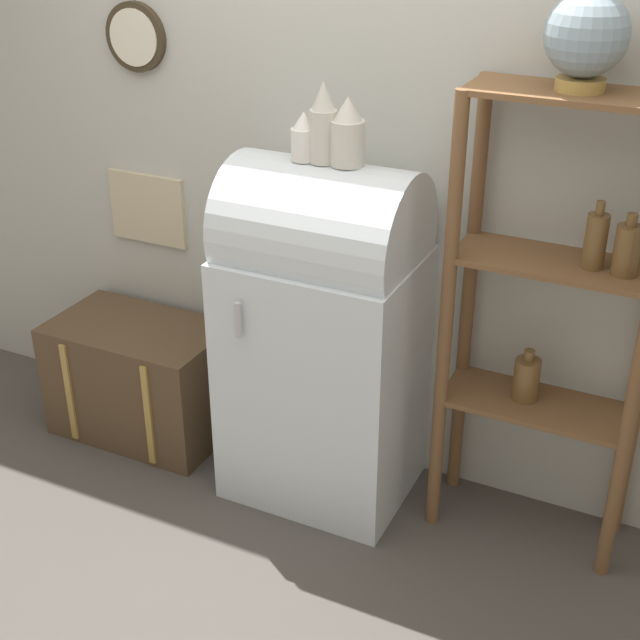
{
  "coord_description": "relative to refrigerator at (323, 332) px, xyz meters",
  "views": [
    {
      "loc": [
        1.3,
        -2.43,
        2.31
      ],
      "look_at": [
        -0.01,
        0.27,
        0.76
      ],
      "focal_mm": 50.0,
      "sensor_mm": 36.0,
      "label": 1
    }
  ],
  "objects": [
    {
      "name": "ground_plane",
      "position": [
        0.0,
        -0.27,
        -0.71
      ],
      "size": [
        12.0,
        12.0,
        0.0
      ],
      "primitive_type": "plane",
      "color": "#4C4742"
    },
    {
      "name": "wall_back",
      "position": [
        -0.01,
        0.3,
        0.64
      ],
      "size": [
        7.0,
        0.09,
        2.7
      ],
      "color": "#B7B7AD",
      "rests_on": "ground_plane"
    },
    {
      "name": "refrigerator",
      "position": [
        0.0,
        0.0,
        0.0
      ],
      "size": [
        0.7,
        0.58,
        1.38
      ],
      "color": "silver",
      "rests_on": "ground_plane"
    },
    {
      "name": "suitcase_trunk",
      "position": [
        -0.9,
        0.01,
        -0.45
      ],
      "size": [
        0.76,
        0.47,
        0.52
      ],
      "color": "brown",
      "rests_on": "ground_plane"
    },
    {
      "name": "shelf_unit",
      "position": [
        0.83,
        0.1,
        0.25
      ],
      "size": [
        0.7,
        0.31,
        1.69
      ],
      "color": "brown",
      "rests_on": "ground_plane"
    },
    {
      "name": "globe",
      "position": [
        0.82,
        0.1,
        1.14
      ],
      "size": [
        0.25,
        0.25,
        0.29
      ],
      "color": "#AD8942",
      "rests_on": "shelf_unit"
    },
    {
      "name": "vase_left",
      "position": [
        -0.07,
        -0.01,
        0.75
      ],
      "size": [
        0.09,
        0.09,
        0.17
      ],
      "color": "white",
      "rests_on": "refrigerator"
    },
    {
      "name": "vase_center",
      "position": [
        -0.0,
        -0.0,
        0.8
      ],
      "size": [
        0.1,
        0.1,
        0.28
      ],
      "color": "beige",
      "rests_on": "refrigerator"
    },
    {
      "name": "vase_right",
      "position": [
        0.09,
        0.01,
        0.78
      ],
      "size": [
        0.12,
        0.12,
        0.24
      ],
      "color": "beige",
      "rests_on": "refrigerator"
    }
  ]
}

